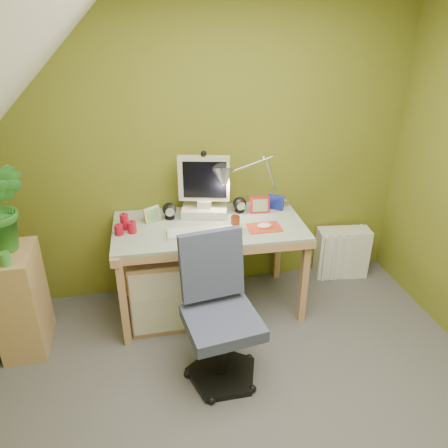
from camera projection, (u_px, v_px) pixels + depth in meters
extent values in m
cube|color=#545459|center=(260.00, 437.00, 2.46)|extent=(3.20, 3.20, 0.01)
cube|color=olive|center=(208.00, 149.00, 3.32)|extent=(3.20, 0.01, 2.40)
cube|color=silver|center=(201.00, 233.00, 3.05)|extent=(0.48, 0.18, 0.02)
cube|color=red|center=(264.00, 228.00, 3.14)|extent=(0.24, 0.17, 0.01)
ellipsoid|color=white|center=(264.00, 226.00, 3.13)|extent=(0.12, 0.09, 0.04)
cylinder|color=maroon|center=(235.00, 222.00, 3.14)|extent=(0.07, 0.07, 0.08)
cube|color=red|center=(260.00, 205.00, 3.35)|extent=(0.15, 0.03, 0.13)
cube|color=navy|center=(276.00, 202.00, 3.41)|extent=(0.11, 0.10, 0.11)
cube|color=#A3B57C|center=(152.00, 214.00, 3.22)|extent=(0.12, 0.08, 0.11)
cube|color=tan|center=(21.00, 301.00, 2.97)|extent=(0.28, 0.43, 0.75)
imported|color=#2D7F2A|center=(0.00, 208.00, 2.71)|extent=(0.33, 0.27, 0.59)
cylinder|color=#41933D|center=(5.00, 259.00, 2.65)|extent=(0.07, 0.07, 0.08)
cube|color=white|center=(342.00, 252.00, 3.85)|extent=(0.47, 0.23, 0.45)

